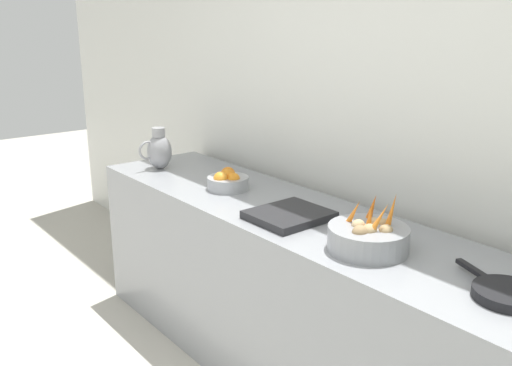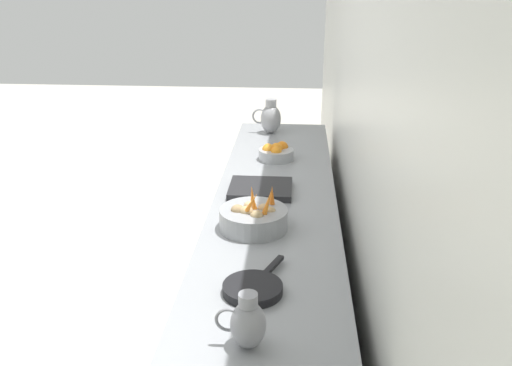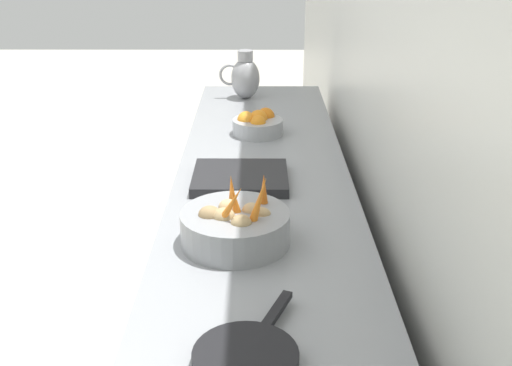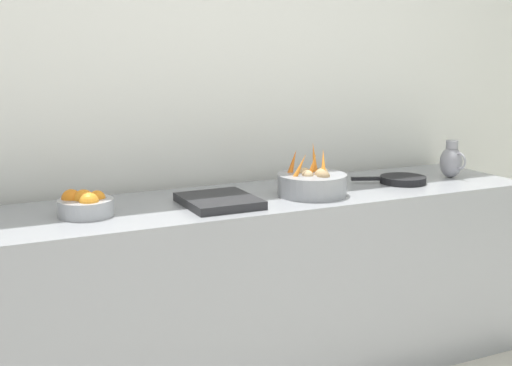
# 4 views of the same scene
# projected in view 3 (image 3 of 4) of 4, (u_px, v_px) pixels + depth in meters

# --- Properties ---
(tile_wall_left) EXTENTS (0.10, 8.08, 3.00)m
(tile_wall_left) POSITION_uv_depth(u_px,v_px,m) (448.00, 39.00, 1.48)
(tile_wall_left) COLOR silver
(tile_wall_left) RESTS_ON ground_plane
(prep_counter) EXTENTS (0.65, 3.01, 0.89)m
(prep_counter) POSITION_uv_depth(u_px,v_px,m) (263.00, 299.00, 2.35)
(prep_counter) COLOR gray
(prep_counter) RESTS_ON ground_plane
(vegetable_colander) EXTENTS (0.32, 0.32, 0.23)m
(vegetable_colander) POSITION_uv_depth(u_px,v_px,m) (236.00, 226.00, 1.81)
(vegetable_colander) COLOR gray
(vegetable_colander) RESTS_ON prep_counter
(orange_bowl) EXTENTS (0.22, 0.22, 0.11)m
(orange_bowl) POSITION_uv_depth(u_px,v_px,m) (258.00, 124.00, 2.75)
(orange_bowl) COLOR #9EA0A5
(orange_bowl) RESTS_ON prep_counter
(metal_pitcher_tall) EXTENTS (0.21, 0.15, 0.25)m
(metal_pitcher_tall) POSITION_uv_depth(u_px,v_px,m) (245.00, 77.00, 3.29)
(metal_pitcher_tall) COLOR #939399
(metal_pitcher_tall) RESTS_ON prep_counter
(counter_sink_basin) EXTENTS (0.34, 0.30, 0.04)m
(counter_sink_basin) POSITION_uv_depth(u_px,v_px,m) (240.00, 178.00, 2.25)
(counter_sink_basin) COLOR #232326
(counter_sink_basin) RESTS_ON prep_counter
(skillet_on_counter) EXTENTS (0.23, 0.36, 0.03)m
(skillet_on_counter) POSITION_uv_depth(u_px,v_px,m) (247.00, 358.00, 1.32)
(skillet_on_counter) COLOR black
(skillet_on_counter) RESTS_ON prep_counter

